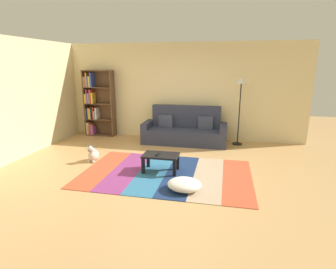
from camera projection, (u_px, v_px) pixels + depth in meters
The scene contains 11 objects.
ground_plane at pixel (163, 169), 5.66m from camera, with size 14.00×14.00×0.00m, color tan.
back_wall at pixel (183, 92), 7.73m from camera, with size 6.80×0.10×2.70m, color beige.
left_wall at pixel (36, 96), 6.72m from camera, with size 0.10×5.50×2.70m, color beige.
rug at pixel (166, 174), 5.39m from camera, with size 3.31×2.11×0.01m.
couch at pixel (185, 131), 7.46m from camera, with size 2.26×0.80×1.00m.
bookshelf at pixel (96, 104), 8.13m from camera, with size 0.90×0.28×1.94m.
coffee_table at pixel (161, 158), 5.43m from camera, with size 0.71×0.44×0.36m.
pouf at pixel (184, 184), 4.66m from camera, with size 0.59×0.52×0.20m, color white.
dog at pixel (93, 154), 6.06m from camera, with size 0.22×0.35×0.40m.
standing_lamp at pixel (241, 89), 7.01m from camera, with size 0.32×0.32×1.78m.
tv_remote at pixel (158, 154), 5.40m from camera, with size 0.04×0.15×0.02m, color black.
Camera 1 is at (1.22, -5.15, 2.12)m, focal length 29.02 mm.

